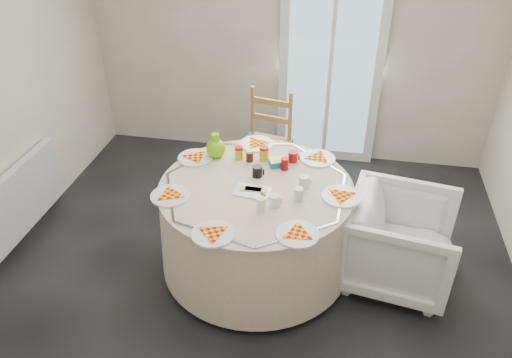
% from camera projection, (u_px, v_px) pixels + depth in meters
% --- Properties ---
extents(floor, '(4.00, 4.00, 0.00)m').
position_uv_depth(floor, '(252.00, 278.00, 3.82)').
color(floor, black).
rests_on(floor, ground).
extents(wall_back, '(4.00, 0.02, 2.60)m').
position_uv_depth(wall_back, '(292.00, 32.00, 4.76)').
color(wall_back, '#BCB5A3').
rests_on(wall_back, floor).
extents(glass_door, '(1.00, 0.08, 2.10)m').
position_uv_depth(glass_door, '(331.00, 62.00, 4.79)').
color(glass_door, silver).
rests_on(glass_door, floor).
extents(radiator, '(0.07, 1.00, 0.55)m').
position_uv_depth(radiator, '(24.00, 196.00, 4.08)').
color(radiator, silver).
rests_on(radiator, floor).
extents(table, '(1.44, 1.44, 0.73)m').
position_uv_depth(table, '(256.00, 226.00, 3.76)').
color(table, beige).
rests_on(table, floor).
extents(wooden_chair, '(0.51, 0.49, 0.97)m').
position_uv_depth(wooden_chair, '(264.00, 146.00, 4.60)').
color(wooden_chair, '#AD6C42').
rests_on(wooden_chair, floor).
extents(armchair, '(0.81, 0.85, 0.77)m').
position_uv_depth(armchair, '(401.00, 238.00, 3.62)').
color(armchair, white).
rests_on(armchair, floor).
extents(place_settings, '(1.89, 1.89, 0.03)m').
position_uv_depth(place_settings, '(256.00, 183.00, 3.54)').
color(place_settings, silver).
rests_on(place_settings, table).
extents(jar_cluster, '(0.47, 0.36, 0.12)m').
position_uv_depth(jar_cluster, '(260.00, 155.00, 3.77)').
color(jar_cluster, '#9B4B20').
rests_on(jar_cluster, table).
extents(butter_tub, '(0.17, 0.15, 0.06)m').
position_uv_depth(butter_tub, '(278.00, 160.00, 3.77)').
color(butter_tub, '#0A7B91').
rests_on(butter_tub, table).
extents(green_pitcher, '(0.20, 0.20, 0.20)m').
position_uv_depth(green_pitcher, '(216.00, 142.00, 3.83)').
color(green_pitcher, '#67BC0A').
rests_on(green_pitcher, table).
extents(cheese_platter, '(0.27, 0.19, 0.03)m').
position_uv_depth(cheese_platter, '(253.00, 189.00, 3.47)').
color(cheese_platter, silver).
rests_on(cheese_platter, table).
extents(mugs_glasses, '(0.57, 0.57, 0.10)m').
position_uv_depth(mugs_glasses, '(279.00, 179.00, 3.50)').
color(mugs_glasses, '#A5A5A5').
rests_on(mugs_glasses, table).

